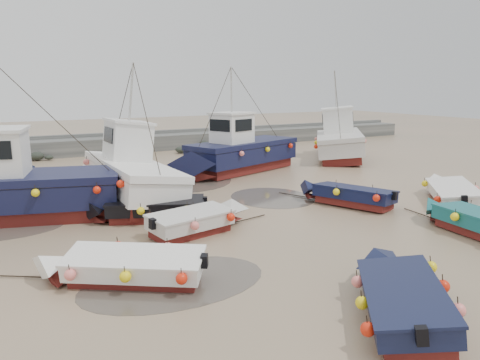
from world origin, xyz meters
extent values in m
plane|color=tan|center=(0.00, 0.00, 0.00)|extent=(120.00, 120.00, 0.00)
cube|color=slate|center=(0.00, 22.00, 0.60)|extent=(60.00, 2.20, 1.20)
cube|color=slate|center=(0.00, 23.21, 1.32)|extent=(60.00, 0.60, 0.25)
ellipsoid|color=black|center=(5.10, 19.02, 0.29)|extent=(0.84, 0.86, 0.51)
ellipsoid|color=black|center=(7.80, 20.56, 0.34)|extent=(0.98, 1.07, 0.72)
ellipsoid|color=black|center=(14.16, 19.54, 0.27)|extent=(0.78, 0.90, 0.59)
ellipsoid|color=black|center=(23.03, 19.80, 0.24)|extent=(0.68, 0.72, 0.52)
ellipsoid|color=black|center=(18.92, 19.27, 0.21)|extent=(0.60, 0.70, 0.31)
ellipsoid|color=black|center=(-5.07, 20.46, 0.35)|extent=(0.99, 0.80, 0.58)
ellipsoid|color=black|center=(12.19, 19.77, 0.19)|extent=(0.54, 0.46, 0.30)
ellipsoid|color=black|center=(9.69, 19.97, 0.21)|extent=(0.61, 0.47, 0.46)
ellipsoid|color=black|center=(24.28, 20.15, 0.32)|extent=(0.92, 0.97, 0.58)
ellipsoid|color=black|center=(-4.31, 20.27, 0.21)|extent=(0.61, 0.53, 0.32)
ellipsoid|color=black|center=(10.99, 20.60, 0.23)|extent=(0.67, 0.55, 0.43)
ellipsoid|color=black|center=(-7.25, 19.65, 0.23)|extent=(0.65, 0.60, 0.37)
ellipsoid|color=black|center=(9.46, 19.39, 0.31)|extent=(0.88, 0.64, 0.62)
ellipsoid|color=black|center=(-0.92, 19.60, 0.22)|extent=(0.64, 0.62, 0.48)
ellipsoid|color=black|center=(7.84, 20.42, 0.19)|extent=(0.55, 0.45, 0.29)
cylinder|color=#514940|center=(-3.97, -3.48, 0.00)|extent=(5.14, 5.14, 0.01)
cylinder|color=#514940|center=(3.54, 3.41, 0.00)|extent=(3.79, 3.79, 0.01)
cylinder|color=#514940|center=(-7.77, 4.02, 0.00)|extent=(4.25, 4.25, 0.01)
cylinder|color=#514940|center=(0.96, 10.01, 0.00)|extent=(6.52, 6.52, 0.01)
cube|color=maroon|center=(-4.87, -3.01, 0.15)|extent=(3.41, 2.78, 0.30)
cube|color=white|center=(-4.87, -3.01, 0.53)|extent=(3.72, 3.08, 0.45)
pyramid|color=white|center=(-6.65, -1.83, 0.98)|extent=(1.32, 1.50, 0.90)
cube|color=brown|center=(-4.87, -3.01, 0.69)|extent=(3.10, 2.54, 0.10)
cube|color=white|center=(-4.87, -3.01, 0.78)|extent=(3.82, 3.16, 0.07)
cube|color=black|center=(-3.30, -4.04, 0.70)|extent=(0.27, 0.28, 0.35)
cylinder|color=black|center=(-7.40, -1.34, 0.03)|extent=(1.69, 1.13, 0.04)
sphere|color=red|center=(-4.11, -4.45, 0.63)|extent=(0.30, 0.30, 0.30)
sphere|color=red|center=(-3.84, -2.75, 0.63)|extent=(0.30, 0.30, 0.30)
sphere|color=red|center=(-5.30, -3.66, 0.63)|extent=(0.30, 0.30, 0.30)
sphere|color=red|center=(-5.03, -1.97, 0.63)|extent=(0.30, 0.30, 0.30)
sphere|color=red|center=(-6.49, -2.88, 0.63)|extent=(0.30, 0.30, 0.30)
cube|color=maroon|center=(-0.17, -8.00, 0.15)|extent=(3.13, 3.50, 0.30)
cube|color=#121835|center=(-0.17, -8.00, 0.53)|extent=(3.47, 3.84, 0.45)
pyramid|color=#121835|center=(1.15, -6.29, 0.98)|extent=(1.70, 1.54, 0.90)
cube|color=brown|center=(-0.17, -8.00, 0.69)|extent=(2.86, 3.19, 0.10)
cube|color=#121835|center=(-0.17, -8.00, 0.78)|extent=(3.57, 3.94, 0.07)
cube|color=black|center=(-1.32, -9.50, 0.70)|extent=(0.28, 0.28, 0.35)
cylinder|color=black|center=(1.70, -5.57, 0.03)|extent=(1.25, 1.61, 0.04)
sphere|color=red|center=(-1.77, -8.58, 0.63)|extent=(0.30, 0.30, 0.30)
sphere|color=red|center=(0.04, -9.24, 0.63)|extent=(0.30, 0.30, 0.30)
sphere|color=red|center=(-1.07, -7.67, 0.63)|extent=(0.30, 0.30, 0.30)
sphere|color=red|center=(0.74, -8.33, 0.63)|extent=(0.30, 0.30, 0.30)
sphere|color=red|center=(-0.37, -6.76, 0.63)|extent=(0.30, 0.30, 0.30)
sphere|color=red|center=(1.44, -7.42, 0.63)|extent=(0.30, 0.30, 0.30)
pyramid|color=#155C60|center=(7.13, -2.99, 0.98)|extent=(1.55, 0.86, 0.90)
cylinder|color=black|center=(7.22, -2.14, 0.03)|extent=(0.25, 1.99, 0.04)
sphere|color=red|center=(6.11, -4.44, 0.63)|extent=(0.30, 0.30, 0.30)
sphere|color=red|center=(7.91, -3.76, 0.63)|extent=(0.30, 0.30, 0.30)
cube|color=maroon|center=(9.99, -1.50, 0.15)|extent=(3.58, 3.81, 0.30)
cube|color=white|center=(9.99, -1.50, 0.53)|extent=(3.95, 4.18, 0.45)
pyramid|color=white|center=(11.58, 0.32, 0.98)|extent=(1.68, 1.60, 0.90)
cube|color=brown|center=(9.99, -1.50, 0.69)|extent=(3.27, 3.47, 0.10)
cube|color=white|center=(9.99, -1.50, 0.78)|extent=(4.06, 4.29, 0.07)
cube|color=black|center=(8.56, -3.13, 0.70)|extent=(0.28, 0.28, 0.35)
cylinder|color=black|center=(12.22, 1.04, 0.03)|extent=(1.35, 1.53, 0.04)
sphere|color=red|center=(8.20, -2.13, 0.63)|extent=(0.30, 0.30, 0.30)
sphere|color=red|center=(10.68, -2.12, 0.63)|extent=(0.30, 0.30, 0.30)
sphere|color=red|center=(10.38, 0.35, 0.63)|extent=(0.30, 0.30, 0.30)
cube|color=maroon|center=(-2.48, 2.43, 0.15)|extent=(3.64, 2.48, 0.30)
cube|color=black|center=(-2.48, 2.43, 0.53)|extent=(3.96, 2.78, 0.45)
pyramid|color=black|center=(-4.49, 3.29, 0.98)|extent=(1.22, 1.62, 0.90)
cube|color=brown|center=(-2.48, 2.43, 0.69)|extent=(3.30, 2.28, 0.10)
cube|color=black|center=(-2.48, 2.43, 0.78)|extent=(4.06, 2.87, 0.07)
cube|color=black|center=(-0.71, 1.68, 0.70)|extent=(0.25, 0.27, 0.35)
cylinder|color=black|center=(-5.33, 3.65, 0.03)|extent=(1.86, 0.82, 0.04)
sphere|color=red|center=(-1.46, 1.08, 0.63)|extent=(0.30, 0.30, 0.30)
sphere|color=red|center=(-1.70, 3.02, 0.63)|extent=(0.30, 0.30, 0.30)
sphere|color=red|center=(-3.26, 1.85, 0.63)|extent=(0.30, 0.30, 0.30)
sphere|color=red|center=(-3.49, 3.79, 0.63)|extent=(0.30, 0.30, 0.30)
cube|color=maroon|center=(-2.00, 0.08, 0.15)|extent=(2.93, 1.72, 0.30)
cube|color=beige|center=(-2.00, 0.08, 0.53)|extent=(3.17, 1.96, 0.45)
pyramid|color=beige|center=(-0.22, 0.47, 0.98)|extent=(0.99, 1.48, 0.90)
cube|color=brown|center=(-2.00, 0.08, 0.69)|extent=(2.66, 1.59, 0.10)
cube|color=beige|center=(-2.00, 0.08, 0.78)|extent=(3.25, 2.03, 0.07)
cube|color=black|center=(-3.51, -0.25, 0.70)|extent=(0.22, 0.25, 0.35)
cylinder|color=black|center=(0.58, 0.65, 0.03)|extent=(1.96, 0.47, 0.04)
sphere|color=red|center=(-3.32, 0.61, 0.63)|extent=(0.30, 0.30, 0.30)
sphere|color=red|center=(-2.21, -0.78, 0.63)|extent=(0.30, 0.30, 0.30)
sphere|color=red|center=(-1.79, 0.95, 0.63)|extent=(0.30, 0.30, 0.30)
sphere|color=red|center=(-0.68, -0.45, 0.63)|extent=(0.30, 0.30, 0.30)
cube|color=maroon|center=(5.82, 0.35, 0.15)|extent=(2.39, 3.37, 0.30)
cube|color=#0D1334|center=(5.82, 0.35, 0.53)|extent=(2.68, 3.67, 0.45)
pyramid|color=#0D1334|center=(5.02, 2.22, 0.98)|extent=(1.64, 1.24, 0.90)
cube|color=brown|center=(5.82, 0.35, 0.69)|extent=(2.20, 3.06, 0.10)
cube|color=#0D1334|center=(5.82, 0.35, 0.78)|extent=(2.77, 3.77, 0.07)
cube|color=black|center=(6.51, -1.26, 0.70)|extent=(0.27, 0.25, 0.35)
cylinder|color=black|center=(4.68, 3.02, 0.03)|extent=(0.82, 1.85, 0.04)
sphere|color=red|center=(5.56, -1.21, 0.63)|extent=(0.30, 0.30, 0.30)
sphere|color=red|center=(6.79, 0.28, 0.63)|extent=(0.30, 0.30, 0.30)
sphere|color=red|center=(4.85, 0.42, 0.63)|extent=(0.30, 0.30, 0.30)
sphere|color=red|center=(6.08, 1.92, 0.63)|extent=(0.30, 0.30, 0.30)
cube|color=maroon|center=(-6.83, 4.84, 0.28)|extent=(6.61, 3.65, 0.55)
cube|color=#131635|center=(-6.83, 4.84, 1.02)|extent=(7.15, 4.12, 0.95)
cube|color=brown|center=(-6.83, 4.84, 1.54)|extent=(6.97, 3.99, 0.08)
cube|color=#131635|center=(-6.83, 4.84, 1.68)|extent=(7.31, 4.21, 0.30)
sphere|color=#FF7D74|center=(-4.60, 2.85, 1.38)|extent=(0.30, 0.30, 0.30)
sphere|color=#FF7D74|center=(-4.92, 5.67, 1.38)|extent=(0.30, 0.30, 0.30)
sphere|color=#FF7D74|center=(-6.67, 3.43, 1.38)|extent=(0.30, 0.30, 0.30)
sphere|color=#FF7D74|center=(-6.99, 6.25, 1.38)|extent=(0.30, 0.30, 0.30)
cube|color=maroon|center=(-2.64, 5.52, 0.28)|extent=(2.31, 6.92, 0.55)
cube|color=white|center=(-2.64, 5.52, 1.02)|extent=(2.70, 7.44, 0.95)
pyramid|color=white|center=(-2.74, 9.76, 1.72)|extent=(2.56, 1.48, 1.40)
cube|color=brown|center=(-2.64, 5.52, 1.54)|extent=(2.60, 7.27, 0.08)
cube|color=white|center=(-2.64, 5.52, 1.68)|extent=(2.76, 7.60, 0.30)
cube|color=white|center=(-2.67, 6.53, 2.65)|extent=(1.81, 2.04, 1.70)
cube|color=white|center=(-2.67, 6.53, 3.56)|extent=(1.96, 2.20, 0.12)
cube|color=black|center=(-2.69, 7.55, 2.91)|extent=(1.50, 0.09, 0.68)
cylinder|color=#B7B7B2|center=(-2.67, 6.53, 4.92)|extent=(0.10, 0.10, 2.60)
cylinder|color=black|center=(-2.77, 10.91, 0.03)|extent=(0.12, 3.00, 0.05)
sphere|color=#FF7D74|center=(-3.95, 2.56, 1.38)|extent=(0.30, 0.30, 0.30)
sphere|color=#FF7D74|center=(-1.22, 4.09, 1.38)|extent=(0.30, 0.30, 0.30)
sphere|color=#FF7D74|center=(-4.02, 5.49, 1.38)|extent=(0.30, 0.30, 0.30)
sphere|color=#FF7D74|center=(-1.29, 7.02, 1.38)|extent=(0.30, 0.30, 0.30)
sphere|color=#FF7D74|center=(-4.09, 8.42, 1.38)|extent=(0.30, 0.30, 0.30)
cube|color=maroon|center=(5.68, 10.09, 0.28)|extent=(7.20, 4.40, 0.55)
cube|color=#121636|center=(5.68, 10.09, 1.02)|extent=(7.80, 4.94, 0.95)
pyramid|color=#121636|center=(1.71, 8.69, 1.72)|extent=(2.23, 2.98, 1.40)
cube|color=brown|center=(5.68, 10.09, 1.54)|extent=(7.61, 4.79, 0.08)
cube|color=#121636|center=(5.68, 10.09, 1.68)|extent=(7.97, 5.05, 0.30)
cube|color=white|center=(4.74, 9.76, 2.65)|extent=(2.50, 2.42, 1.70)
cube|color=white|center=(4.74, 9.76, 3.56)|extent=(2.70, 2.61, 0.12)
cube|color=black|center=(3.78, 9.42, 2.91)|extent=(0.57, 1.51, 0.68)
cylinder|color=#B7B7B2|center=(4.74, 9.76, 4.92)|extent=(0.10, 0.10, 2.60)
cylinder|color=black|center=(0.62, 8.31, 0.03)|extent=(2.85, 1.04, 0.05)
sphere|color=#FF7D74|center=(8.91, 9.70, 1.38)|extent=(0.30, 0.30, 0.30)
sphere|color=#FF7D74|center=(6.85, 12.04, 1.38)|extent=(0.30, 0.30, 0.30)
sphere|color=#FF7D74|center=(6.71, 8.92, 1.38)|extent=(0.30, 0.30, 0.30)
sphere|color=#FF7D74|center=(4.65, 11.27, 1.38)|extent=(0.30, 0.30, 0.30)
sphere|color=#FF7D74|center=(4.51, 8.15, 1.38)|extent=(0.30, 0.30, 0.30)
sphere|color=#FF7D74|center=(2.45, 10.49, 1.38)|extent=(0.30, 0.30, 0.30)
cube|color=maroon|center=(14.00, 10.81, 0.28)|extent=(6.00, 6.68, 0.55)
cube|color=beige|center=(14.00, 10.81, 1.02)|extent=(6.64, 7.33, 0.95)
pyramid|color=beige|center=(16.50, 14.00, 1.72)|extent=(3.19, 2.94, 1.40)
cube|color=brown|center=(14.00, 10.81, 1.54)|extent=(6.45, 7.13, 0.08)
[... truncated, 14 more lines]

